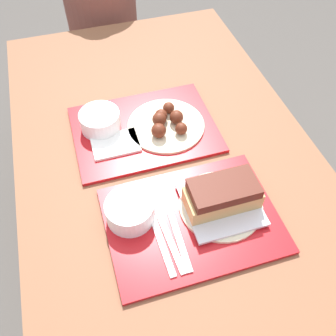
{
  "coord_description": "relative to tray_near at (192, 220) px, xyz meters",
  "views": [
    {
      "loc": [
        -0.21,
        -0.62,
        1.57
      ],
      "look_at": [
        -0.02,
        -0.01,
        0.78
      ],
      "focal_mm": 40.0,
      "sensor_mm": 36.0,
      "label": 1
    }
  ],
  "objects": [
    {
      "name": "napkin_far",
      "position": [
        -0.14,
        0.31,
        0.01
      ],
      "size": [
        0.14,
        0.1,
        0.01
      ],
      "color": "white",
      "rests_on": "tray_far"
    },
    {
      "name": "picnic_table",
      "position": [
        0.01,
        0.16,
        -0.1
      ],
      "size": [
        0.88,
        1.67,
        0.74
      ],
      "color": "brown",
      "rests_on": "ground_plane"
    },
    {
      "name": "picnic_bench_far",
      "position": [
        0.01,
        1.22,
        -0.36
      ],
      "size": [
        0.84,
        0.28,
        0.46
      ],
      "color": "brown",
      "rests_on": "ground_plane"
    },
    {
      "name": "plastic_knife_near",
      "position": [
        -0.05,
        -0.05,
        0.01
      ],
      "size": [
        0.02,
        0.17,
        0.0
      ],
      "color": "white",
      "rests_on": "tray_near"
    },
    {
      "name": "person_seated_across",
      "position": [
        -0.02,
        1.22,
        -0.01
      ],
      "size": [
        0.32,
        0.32,
        0.65
      ],
      "color": "brown",
      "rests_on": "picnic_bench_far"
    },
    {
      "name": "plastic_fork_near",
      "position": [
        -0.07,
        -0.05,
        0.01
      ],
      "size": [
        0.03,
        0.17,
        0.0
      ],
      "color": "white",
      "rests_on": "tray_near"
    },
    {
      "name": "brisket_sandwich_plate",
      "position": [
        0.08,
        0.02,
        0.04
      ],
      "size": [
        0.22,
        0.22,
        0.09
      ],
      "color": "beige",
      "rests_on": "tray_near"
    },
    {
      "name": "plastic_spoon_near",
      "position": [
        -0.09,
        -0.05,
        0.01
      ],
      "size": [
        0.02,
        0.17,
        0.0
      ],
      "color": "white",
      "rests_on": "tray_near"
    },
    {
      "name": "wings_plate_far",
      "position": [
        0.03,
        0.34,
        0.02
      ],
      "size": [
        0.24,
        0.24,
        0.05
      ],
      "color": "beige",
      "rests_on": "tray_far"
    },
    {
      "name": "tray_near",
      "position": [
        0.0,
        0.0,
        0.0
      ],
      "size": [
        0.44,
        0.32,
        0.01
      ],
      "color": "#B21419",
      "rests_on": "picnic_table"
    },
    {
      "name": "ground_plane",
      "position": [
        0.01,
        0.16,
        -0.74
      ],
      "size": [
        12.0,
        12.0,
        0.0
      ],
      "primitive_type": "plane",
      "color": "#4C4742"
    },
    {
      "name": "bowl_coleslaw_near",
      "position": [
        -0.15,
        0.05,
        0.04
      ],
      "size": [
        0.12,
        0.12,
        0.06
      ],
      "color": "white",
      "rests_on": "tray_near"
    },
    {
      "name": "condiment_packet",
      "position": [
        0.02,
        0.07,
        0.01
      ],
      "size": [
        0.04,
        0.03,
        0.01
      ],
      "color": "#3F3F47",
      "rests_on": "tray_near"
    },
    {
      "name": "tray_far",
      "position": [
        -0.03,
        0.35,
        0.0
      ],
      "size": [
        0.44,
        0.32,
        0.01
      ],
      "color": "#B21419",
      "rests_on": "picnic_table"
    },
    {
      "name": "bowl_coleslaw_far",
      "position": [
        -0.16,
        0.39,
        0.04
      ],
      "size": [
        0.12,
        0.12,
        0.06
      ],
      "color": "white",
      "rests_on": "tray_far"
    }
  ]
}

